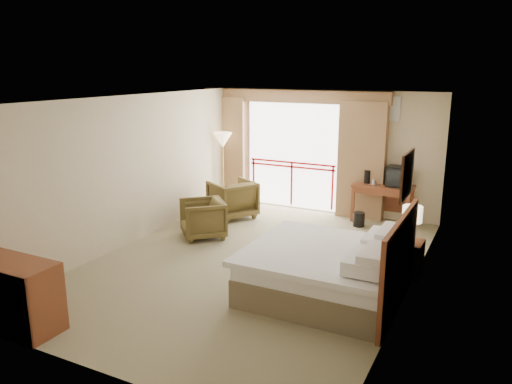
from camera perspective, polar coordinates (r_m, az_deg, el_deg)
The scene contains 29 objects.
floor at distance 8.42m, azimuth -0.18°, elevation -8.05°, with size 7.00×7.00×0.00m, color #817856.
ceiling at distance 7.82m, azimuth -0.20°, elevation 10.61°, with size 7.00×7.00×0.00m, color white.
wall_back at distance 11.19m, azimuth 8.02°, elevation 4.56°, with size 5.00×5.00×0.00m, color #C6B491.
wall_front at distance 5.28m, azimuth -17.89°, elevation -6.86°, with size 5.00×5.00×0.00m, color #C6B491.
wall_left at distance 9.39m, azimuth -13.91°, elevation 2.47°, with size 7.00×7.00×0.00m, color #C6B491.
wall_right at distance 7.26m, azimuth 17.67°, elevation -1.15°, with size 7.00×7.00×0.00m, color #C6B491.
balcony_door at distance 11.47m, azimuth 4.18°, elevation 4.14°, with size 2.40×2.40×0.00m, color white.
balcony_railing at distance 11.53m, azimuth 4.10°, elevation 2.22°, with size 2.09×0.03×1.02m.
curtain_left at distance 12.07m, azimuth -3.32°, elevation 4.89°, with size 1.00×0.26×2.50m, color #876243.
curtain_right at distance 10.82m, azimuth 12.01°, elevation 3.53°, with size 1.00×0.26×2.50m, color #876243.
valance at distance 11.22m, azimuth 4.10°, elevation 10.86°, with size 4.40×0.22×0.28m, color #876243.
hvac_vent at distance 10.69m, azimuth 14.83°, elevation 9.20°, with size 0.50×0.04×0.50m, color silver.
bed at distance 7.24m, azimuth 8.34°, elevation -8.82°, with size 2.13×2.06×0.97m.
headboard at distance 6.92m, azimuth 16.06°, elevation -7.90°, with size 0.06×2.10×1.30m, color maroon.
framed_art at distance 6.57m, azimuth 16.87°, elevation 1.85°, with size 0.04×0.72×0.60m.
nightstand at distance 8.16m, azimuth 17.02°, elevation -7.30°, with size 0.40×0.47×0.57m, color maroon.
table_lamp at distance 7.99m, azimuth 17.44°, elevation -2.50°, with size 0.30×0.30×0.53m.
phone at distance 7.92m, azimuth 16.63°, elevation -5.44°, with size 0.18×0.14×0.08m, color black.
desk at distance 10.77m, azimuth 14.38°, elevation -0.07°, with size 1.22×0.59×0.80m.
tv at distance 10.57m, azimuth 16.01°, elevation 1.69°, with size 0.46×0.37×0.42m.
coffee_maker at distance 10.72m, azimuth 12.60°, elevation 1.71°, with size 0.13×0.13×0.28m, color black.
cup at distance 10.66m, azimuth 13.28°, elevation 1.09°, with size 0.07×0.07×0.10m, color white.
wastebasket at distance 10.44m, azimuth 11.67°, elevation -3.08°, with size 0.23×0.23×0.29m, color black.
armchair_far at distance 10.91m, azimuth -2.69°, elevation -2.85°, with size 0.86×0.89×0.81m, color #4A3D20.
armchair_near at distance 9.69m, azimuth -6.04°, elevation -5.12°, with size 0.78×0.80×0.73m, color #4A3D20.
side_table at distance 10.38m, azimuth -6.10°, elevation -1.77°, with size 0.47×0.47×0.51m.
book at distance 10.33m, azimuth -6.13°, elevation -0.88°, with size 0.16×0.22×0.02m, color white.
floor_lamp at distance 11.59m, azimuth -3.82°, elevation 5.63°, with size 0.44×0.44×1.72m.
dresser at distance 7.01m, azimuth -26.30°, elevation -10.42°, with size 1.33×0.56×0.88m.
Camera 1 is at (3.55, -6.95, 3.18)m, focal length 35.00 mm.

